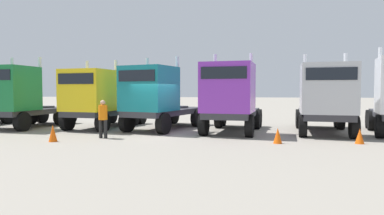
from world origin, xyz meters
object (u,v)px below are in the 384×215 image
Objects in this scene: semi_truck_purple at (230,97)px; traffic_cone_near at (53,133)px; semi_truck_yellow at (96,99)px; traffic_cone_far at (360,136)px; visitor_in_hivis at (103,116)px; semi_truck_green at (18,97)px; semi_truck_teal at (157,98)px; semi_truck_silver at (326,99)px; traffic_cone_mid at (278,136)px.

traffic_cone_near is (-7.24, -4.10, -1.49)m from semi_truck_purple.
semi_truck_yellow reaches higher than traffic_cone_near.
traffic_cone_far is at bearing 7.52° from traffic_cone_near.
visitor_in_hivis is 2.23m from traffic_cone_near.
semi_truck_teal is (8.03, 0.49, -0.04)m from semi_truck_green.
traffic_cone_near is (-3.26, -4.64, -1.42)m from semi_truck_teal.
semi_truck_yellow is 0.95× the size of semi_truck_silver.
semi_truck_green reaches higher than traffic_cone_near.
traffic_cone_mid is at bearing -75.00° from visitor_in_hivis.
semi_truck_yellow is at bearing -86.23° from semi_truck_silver.
semi_truck_purple is at bearing 93.24° from semi_truck_green.
semi_truck_teal is at bearing -91.62° from semi_truck_purple.
semi_truck_teal is at bearing 54.89° from traffic_cone_near.
semi_truck_yellow is 0.90× the size of semi_truck_teal.
semi_truck_green is 17.67m from traffic_cone_far.
semi_truck_silver is (16.64, 0.26, -0.05)m from semi_truck_green.
semi_truck_green reaches higher than visitor_in_hivis.
semi_truck_silver is 9.94× the size of traffic_cone_mid.
semi_truck_purple is 3.55× the size of visitor_in_hivis.
semi_truck_purple is 8.45m from traffic_cone_near.
semi_truck_yellow is 4.95m from traffic_cone_near.
traffic_cone_near is at bearing -172.95° from traffic_cone_mid.
semi_truck_silver is at bearing 106.02° from traffic_cone_far.
traffic_cone_near is at bearing 52.43° from semi_truck_green.
visitor_in_hivis is at bearing 69.81° from semi_truck_green.
semi_truck_purple is at bearing 155.87° from traffic_cone_far.
visitor_in_hivis is (-10.22, -3.08, -0.77)m from semi_truck_silver.
visitor_in_hivis reaches higher than traffic_cone_far.
semi_truck_green is 0.91× the size of semi_truck_silver.
traffic_cone_mid is (14.14, -2.99, -1.50)m from semi_truck_green.
visitor_in_hivis reaches higher than traffic_cone_mid.
semi_truck_green is at bearing -84.16° from semi_truck_purple.
semi_truck_yellow is 9.43× the size of traffic_cone_mid.
semi_truck_purple is (7.58, -0.65, 0.13)m from semi_truck_yellow.
semi_truck_yellow is (4.43, 0.60, -0.10)m from semi_truck_green.
traffic_cone_near is at bearing -19.99° from semi_truck_teal.
traffic_cone_mid is at bearing 75.46° from semi_truck_teal.
semi_truck_silver is (8.61, -0.22, -0.01)m from semi_truck_teal.
traffic_cone_mid is (-2.50, -3.26, -1.46)m from semi_truck_silver.
semi_truck_teal is 10.50× the size of traffic_cone_mid.
traffic_cone_near reaches higher than traffic_cone_far.
semi_truck_yellow is at bearing -76.63° from semi_truck_teal.
semi_truck_teal is 3.89× the size of visitor_in_hivis.
traffic_cone_mid is (7.71, -0.17, -0.69)m from visitor_in_hivis.
visitor_in_hivis is (-5.58, -2.77, -0.84)m from semi_truck_purple.
semi_truck_green is at bearing -83.76° from semi_truck_silver.
semi_truck_silver is 10.70m from visitor_in_hivis.
visitor_in_hivis is at bearing -67.88° from semi_truck_silver.
semi_truck_yellow is at bearing 159.70° from traffic_cone_mid.
traffic_cone_mid is at bearing 81.54° from semi_truck_green.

